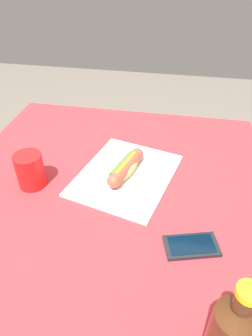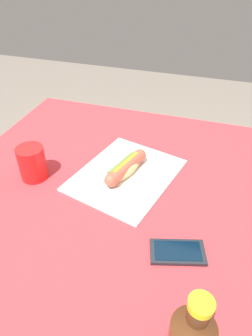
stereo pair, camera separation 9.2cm
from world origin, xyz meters
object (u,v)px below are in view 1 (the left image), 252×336
Objects in this scene: hot_dog at (126,167)px; soda_bottle at (229,335)px; drinking_cup at (30,170)px; cell_phone at (191,246)px.

soda_bottle is (-0.48, -0.25, 0.07)m from hot_dog.
drinking_cup is at bearing 53.40° from soda_bottle.
hot_dog is at bearing -71.16° from drinking_cup.
soda_bottle reaches higher than hot_dog.
hot_dog is at bearing 40.42° from cell_phone.
hot_dog is 0.83× the size of soda_bottle.
hot_dog is 0.32m from cell_phone.
cell_phone is at bearing 11.61° from soda_bottle.
drinking_cup reaches higher than hot_dog.
cell_phone is 0.63× the size of soda_bottle.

